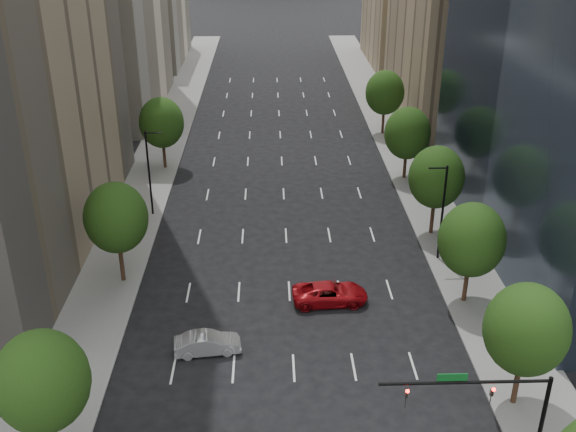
{
  "coord_description": "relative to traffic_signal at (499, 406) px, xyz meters",
  "views": [
    {
      "loc": [
        -1.48,
        2.7,
        29.64
      ],
      "look_at": [
        -0.17,
        47.7,
        8.0
      ],
      "focal_mm": 41.85,
      "sensor_mm": 36.0,
      "label": 1
    }
  ],
  "objects": [
    {
      "name": "sidewalk_left",
      "position": [
        -26.03,
        30.0,
        -5.1
      ],
      "size": [
        6.0,
        200.0,
        0.15
      ],
      "primitive_type": "cube",
      "color": "slate",
      "rests_on": "ground"
    },
    {
      "name": "sidewalk_right",
      "position": [
        4.97,
        30.0,
        -5.1
      ],
      "size": [
        6.0,
        200.0,
        0.15
      ],
      "primitive_type": "cube",
      "color": "slate",
      "rests_on": "ground"
    },
    {
      "name": "filler_left",
      "position": [
        -35.53,
        106.0,
        3.83
      ],
      "size": [
        14.0,
        26.0,
        18.0
      ],
      "primitive_type": "cube",
      "color": "beige",
      "rests_on": "ground"
    },
    {
      "name": "parking_tan_right",
      "position": [
        14.47,
        70.0,
        9.83
      ],
      "size": [
        14.0,
        30.0,
        30.0
      ],
      "primitive_type": "cube",
      "color": "#8C7759",
      "rests_on": "ground"
    },
    {
      "name": "filler_right",
      "position": [
        14.47,
        103.0,
        2.83
      ],
      "size": [
        14.0,
        26.0,
        16.0
      ],
      "primitive_type": "cube",
      "color": "#8C7759",
      "rests_on": "ground"
    },
    {
      "name": "tree_right_1",
      "position": [
        3.47,
        6.0,
        0.58
      ],
      "size": [
        5.2,
        5.2,
        8.75
      ],
      "color": "#382316",
      "rests_on": "ground"
    },
    {
      "name": "tree_right_2",
      "position": [
        3.47,
        18.0,
        0.43
      ],
      "size": [
        5.2,
        5.2,
        8.61
      ],
      "color": "#382316",
      "rests_on": "ground"
    },
    {
      "name": "tree_right_3",
      "position": [
        3.47,
        30.0,
        0.72
      ],
      "size": [
        5.2,
        5.2,
        8.89
      ],
      "color": "#382316",
      "rests_on": "ground"
    },
    {
      "name": "tree_right_4",
      "position": [
        3.47,
        44.0,
        0.29
      ],
      "size": [
        5.2,
        5.2,
        8.46
      ],
      "color": "#382316",
      "rests_on": "ground"
    },
    {
      "name": "tree_right_5",
      "position": [
        3.47,
        60.0,
        0.58
      ],
      "size": [
        5.2,
        5.2,
        8.75
      ],
      "color": "#382316",
      "rests_on": "ground"
    },
    {
      "name": "tree_left_0",
      "position": [
        -24.53,
        2.0,
        0.58
      ],
      "size": [
        5.2,
        5.2,
        8.75
      ],
      "color": "#382316",
      "rests_on": "ground"
    },
    {
      "name": "tree_left_1",
      "position": [
        -24.53,
        22.0,
        0.79
      ],
      "size": [
        5.2,
        5.2,
        8.97
      ],
      "color": "#382316",
      "rests_on": "ground"
    },
    {
      "name": "tree_left_2",
      "position": [
        -24.53,
        48.0,
        0.5
      ],
      "size": [
        5.2,
        5.2,
        8.68
      ],
      "color": "#382316",
      "rests_on": "ground"
    },
    {
      "name": "streetlight_rn",
      "position": [
        2.91,
        25.0,
        -0.33
      ],
      "size": [
        1.7,
        0.2,
        9.0
      ],
      "color": "black",
      "rests_on": "ground"
    },
    {
      "name": "streetlight_ln",
      "position": [
        -23.96,
        35.0,
        -0.33
      ],
      "size": [
        1.7,
        0.2,
        9.0
      ],
      "color": "black",
      "rests_on": "ground"
    },
    {
      "name": "traffic_signal",
      "position": [
        0.0,
        0.0,
        0.0
      ],
      "size": [
        9.12,
        0.4,
        7.38
      ],
      "color": "black",
      "rests_on": "ground"
    },
    {
      "name": "car_silver",
      "position": [
        -16.61,
        11.95,
        -4.39
      ],
      "size": [
        4.91,
        2.25,
        1.56
      ],
      "primitive_type": "imported",
      "rotation": [
        0.0,
        0.0,
        1.7
      ],
      "color": "#9FA0A5",
      "rests_on": "ground"
    },
    {
      "name": "car_red_far",
      "position": [
        -7.32,
        18.22,
        -4.33
      ],
      "size": [
        6.19,
        3.14,
        1.68
      ],
      "primitive_type": "imported",
      "rotation": [
        0.0,
        0.0,
        1.63
      ],
      "color": "#9C0B11",
      "rests_on": "ground"
    }
  ]
}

